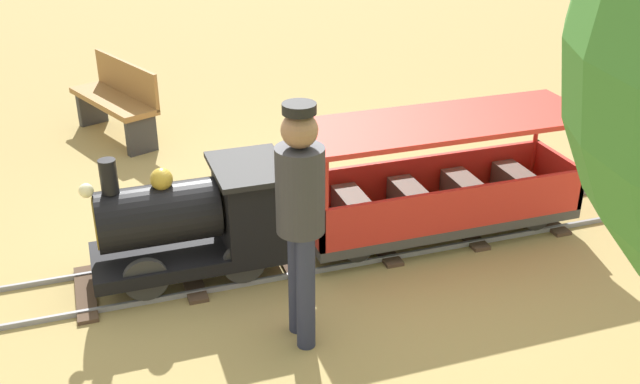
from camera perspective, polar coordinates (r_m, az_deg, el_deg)
The scene contains 6 objects.
ground_plane at distance 5.85m, azimuth -0.32°, elevation -4.90°, with size 60.00×60.00×0.00m, color #A38C51.
track at distance 5.88m, azimuth 1.04°, elevation -4.52°, with size 0.73×6.05×0.04m.
locomotive at distance 5.43m, azimuth -9.24°, elevation -2.00°, with size 0.69×1.45×0.98m.
passenger_car at distance 6.02m, azimuth 9.17°, elevation 0.25°, with size 0.79×2.35×0.97m.
conductor_person at distance 4.47m, azimuth -1.51°, elevation -1.24°, with size 0.30×0.30×1.62m.
park_bench at distance 8.28m, azimuth -15.32°, elevation 6.84°, with size 1.35×0.86×0.82m.
Camera 1 is at (-4.77, 1.57, 3.00)m, focal length 41.60 mm.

